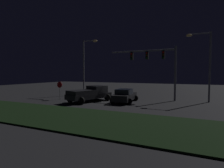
{
  "coord_description": "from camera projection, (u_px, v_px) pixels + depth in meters",
  "views": [
    {
      "loc": [
        8.75,
        -19.89,
        3.28
      ],
      "look_at": [
        -0.4,
        0.02,
        2.02
      ],
      "focal_mm": 29.77,
      "sensor_mm": 36.0,
      "label": 1
    }
  ],
  "objects": [
    {
      "name": "traffic_signal_gantry",
      "position": [
        155.0,
        60.0,
        22.87
      ],
      "size": [
        8.32,
        0.56,
        6.5
      ],
      "color": "slate",
      "rests_on": "ground_plane"
    },
    {
      "name": "pickup_truck",
      "position": [
        91.0,
        93.0,
        21.66
      ],
      "size": [
        4.01,
        5.76,
        1.8
      ],
      "rotation": [
        0.0,
        0.0,
        1.24
      ],
      "color": "black",
      "rests_on": "ground_plane"
    },
    {
      "name": "ground_plane",
      "position": [
        115.0,
        101.0,
        21.88
      ],
      "size": [
        80.0,
        80.0,
        0.0
      ],
      "primitive_type": "plane",
      "color": "black"
    },
    {
      "name": "stop_sign",
      "position": [
        60.0,
        87.0,
        23.28
      ],
      "size": [
        0.76,
        0.08,
        2.23
      ],
      "color": "slate",
      "rests_on": "ground_plane"
    },
    {
      "name": "street_lamp_right",
      "position": [
        205.0,
        58.0,
        21.04
      ],
      "size": [
        2.68,
        0.44,
        7.95
      ],
      "color": "slate",
      "rests_on": "ground_plane"
    },
    {
      "name": "car_sedan",
      "position": [
        125.0,
        96.0,
        21.12
      ],
      "size": [
        2.7,
        4.52,
        1.51
      ],
      "rotation": [
        0.0,
        0.0,
        1.65
      ],
      "color": "black",
      "rests_on": "ground_plane"
    },
    {
      "name": "street_lamp_left",
      "position": [
        86.0,
        61.0,
        28.35
      ],
      "size": [
        2.49,
        0.44,
        8.32
      ],
      "color": "slate",
      "rests_on": "ground_plane"
    },
    {
      "name": "grass_median",
      "position": [
        67.0,
        117.0,
        13.83
      ],
      "size": [
        24.44,
        6.24,
        0.1
      ],
      "primitive_type": "cube",
      "color": "black",
      "rests_on": "ground_plane"
    }
  ]
}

